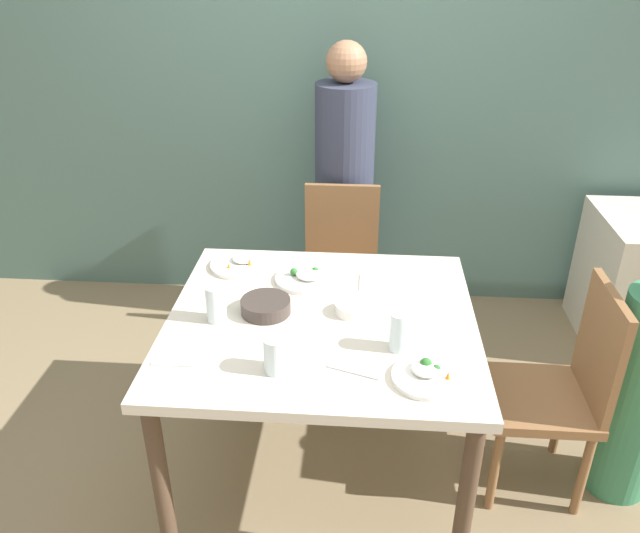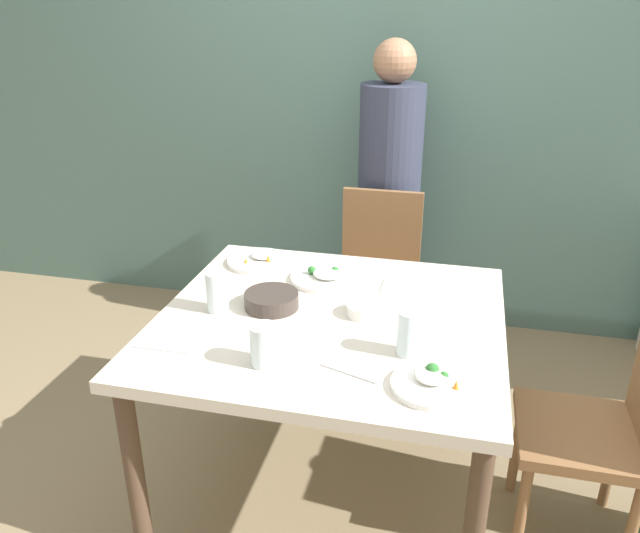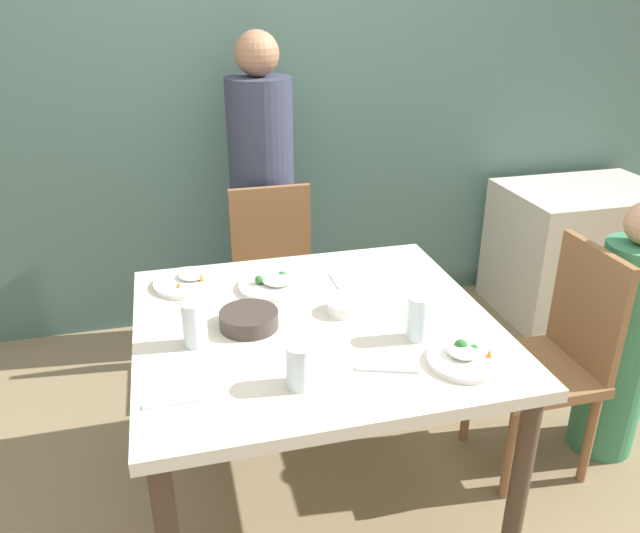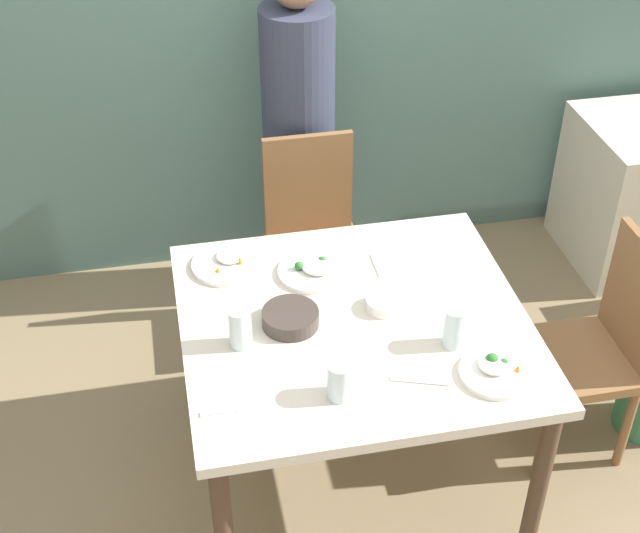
% 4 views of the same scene
% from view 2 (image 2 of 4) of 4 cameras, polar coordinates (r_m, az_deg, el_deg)
% --- Properties ---
extents(ground_plane, '(10.00, 10.00, 0.00)m').
position_cam_2_polar(ground_plane, '(2.54, 0.83, -19.52)').
color(ground_plane, '#847051').
extents(wall_back, '(10.00, 0.06, 2.70)m').
position_cam_2_polar(wall_back, '(3.37, 6.86, 16.80)').
color(wall_back, '#4C6B60').
rests_on(wall_back, ground_plane).
extents(dining_table, '(1.15, 1.08, 0.74)m').
position_cam_2_polar(dining_table, '(2.15, 0.93, -6.53)').
color(dining_table, beige).
rests_on(dining_table, ground_plane).
extents(chair_adult_spot, '(0.40, 0.40, 0.90)m').
position_cam_2_polar(chair_adult_spot, '(2.99, 5.19, -1.36)').
color(chair_adult_spot, brown).
rests_on(chair_adult_spot, ground_plane).
extents(chair_child_spot, '(0.40, 0.40, 0.90)m').
position_cam_2_polar(chair_child_spot, '(2.26, 24.70, -12.74)').
color(chair_child_spot, brown).
rests_on(chair_child_spot, ground_plane).
extents(person_adult, '(0.31, 0.31, 1.56)m').
position_cam_2_polar(person_adult, '(3.20, 6.23, 5.01)').
color(person_adult, '#33384C').
rests_on(person_adult, ground_plane).
extents(bowl_curry, '(0.19, 0.19, 0.05)m').
position_cam_2_polar(bowl_curry, '(2.16, -4.46, -3.04)').
color(bowl_curry, '#3D332D').
rests_on(bowl_curry, dining_table).
extents(plate_rice_adult, '(0.25, 0.25, 0.05)m').
position_cam_2_polar(plate_rice_adult, '(2.36, 0.40, -0.96)').
color(plate_rice_adult, white).
rests_on(plate_rice_adult, dining_table).
extents(plate_rice_child, '(0.22, 0.22, 0.06)m').
position_cam_2_polar(plate_rice_child, '(1.77, 10.18, -10.40)').
color(plate_rice_child, white).
rests_on(plate_rice_child, dining_table).
extents(plate_noodles, '(0.25, 0.25, 0.05)m').
position_cam_2_polar(plate_noodles, '(2.52, -5.55, 0.59)').
color(plate_noodles, white).
rests_on(plate_noodles, dining_table).
extents(bowl_rice_small, '(0.12, 0.12, 0.04)m').
position_cam_2_polar(bowl_rice_small, '(2.11, 4.07, -3.89)').
color(bowl_rice_small, white).
rests_on(bowl_rice_small, dining_table).
extents(glass_water_tall, '(0.08, 0.08, 0.13)m').
position_cam_2_polar(glass_water_tall, '(1.82, -5.15, -7.17)').
color(glass_water_tall, silver).
rests_on(glass_water_tall, dining_table).
extents(glass_water_short, '(0.07, 0.07, 0.14)m').
position_cam_2_polar(glass_water_short, '(1.88, 8.12, -6.06)').
color(glass_water_short, silver).
rests_on(glass_water_short, dining_table).
extents(glass_water_center, '(0.07, 0.07, 0.14)m').
position_cam_2_polar(glass_water_center, '(2.14, -9.41, -2.29)').
color(glass_water_center, silver).
rests_on(glass_water_center, dining_table).
extents(napkin_folded, '(0.14, 0.14, 0.01)m').
position_cam_2_polar(napkin_folded, '(2.32, 7.44, -1.94)').
color(napkin_folded, white).
rests_on(napkin_folded, dining_table).
extents(fork_steel, '(0.18, 0.02, 0.01)m').
position_cam_2_polar(fork_steel, '(1.98, -14.24, -7.30)').
color(fork_steel, silver).
rests_on(fork_steel, dining_table).
extents(spoon_steel, '(0.18, 0.08, 0.01)m').
position_cam_2_polar(spoon_steel, '(1.81, 2.70, -9.65)').
color(spoon_steel, silver).
rests_on(spoon_steel, dining_table).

